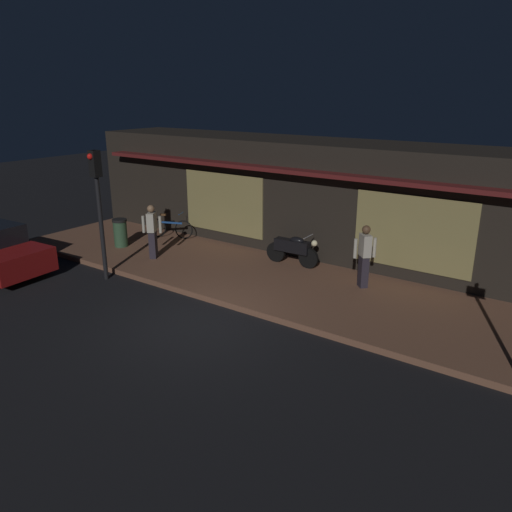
{
  "coord_description": "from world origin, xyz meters",
  "views": [
    {
      "loc": [
        7.14,
        -7.76,
        5.07
      ],
      "look_at": [
        -0.04,
        2.4,
        0.95
      ],
      "focal_mm": 35.02,
      "sensor_mm": 36.0,
      "label": 1
    }
  ],
  "objects_px": {
    "bicycle_parked": "(170,228)",
    "person_bystander": "(364,255)",
    "trash_bin": "(120,233)",
    "traffic_light_pole": "(98,193)",
    "motorcycle": "(293,249)",
    "person_photographer": "(152,230)"
  },
  "relations": [
    {
      "from": "person_photographer",
      "to": "traffic_light_pole",
      "type": "height_order",
      "value": "traffic_light_pole"
    },
    {
      "from": "motorcycle",
      "to": "person_photographer",
      "type": "relative_size",
      "value": 1.02
    },
    {
      "from": "person_photographer",
      "to": "person_bystander",
      "type": "xyz_separation_m",
      "value": [
        6.27,
        1.5,
        0.0
      ]
    },
    {
      "from": "motorcycle",
      "to": "person_bystander",
      "type": "height_order",
      "value": "person_bystander"
    },
    {
      "from": "motorcycle",
      "to": "bicycle_parked",
      "type": "relative_size",
      "value": 1.09
    },
    {
      "from": "motorcycle",
      "to": "bicycle_parked",
      "type": "distance_m",
      "value": 5.01
    },
    {
      "from": "bicycle_parked",
      "to": "trash_bin",
      "type": "bearing_deg",
      "value": -110.5
    },
    {
      "from": "person_bystander",
      "to": "trash_bin",
      "type": "distance_m",
      "value": 8.16
    },
    {
      "from": "traffic_light_pole",
      "to": "motorcycle",
      "type": "bearing_deg",
      "value": 43.69
    },
    {
      "from": "bicycle_parked",
      "to": "person_bystander",
      "type": "xyz_separation_m",
      "value": [
        7.43,
        -0.42,
        0.52
      ]
    },
    {
      "from": "bicycle_parked",
      "to": "person_bystander",
      "type": "bearing_deg",
      "value": -3.2
    },
    {
      "from": "person_photographer",
      "to": "bicycle_parked",
      "type": "bearing_deg",
      "value": 121.11
    },
    {
      "from": "motorcycle",
      "to": "traffic_light_pole",
      "type": "bearing_deg",
      "value": -136.31
    },
    {
      "from": "trash_bin",
      "to": "person_bystander",
      "type": "bearing_deg",
      "value": 8.93
    },
    {
      "from": "person_bystander",
      "to": "person_photographer",
      "type": "bearing_deg",
      "value": -166.54
    },
    {
      "from": "trash_bin",
      "to": "bicycle_parked",
      "type": "bearing_deg",
      "value": 69.5
    },
    {
      "from": "person_bystander",
      "to": "motorcycle",
      "type": "bearing_deg",
      "value": 169.81
    },
    {
      "from": "person_photographer",
      "to": "trash_bin",
      "type": "distance_m",
      "value": 1.85
    },
    {
      "from": "bicycle_parked",
      "to": "traffic_light_pole",
      "type": "height_order",
      "value": "traffic_light_pole"
    },
    {
      "from": "bicycle_parked",
      "to": "person_photographer",
      "type": "relative_size",
      "value": 0.93
    },
    {
      "from": "bicycle_parked",
      "to": "trash_bin",
      "type": "distance_m",
      "value": 1.8
    },
    {
      "from": "bicycle_parked",
      "to": "trash_bin",
      "type": "xyz_separation_m",
      "value": [
        -0.63,
        -1.68,
        0.11
      ]
    }
  ]
}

